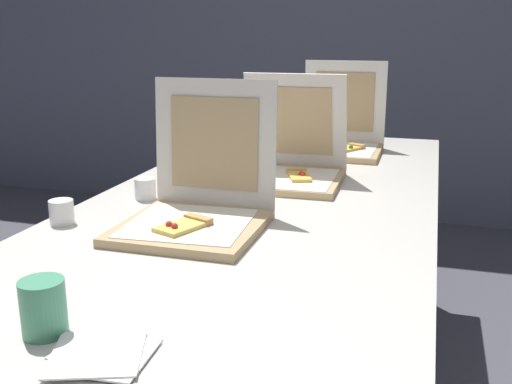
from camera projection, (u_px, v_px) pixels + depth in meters
The scene contains 11 objects.
wall_back at pixel (365, 15), 3.72m from camera, with size 10.00×0.10×2.60m, color slate.
table at pixel (266, 211), 1.77m from camera, with size 0.97×2.25×0.73m.
pizza_box_front at pixel (196, 208), 1.47m from camera, with size 0.33×0.36×0.36m.
pizza_box_middle at pixel (290, 167), 1.92m from camera, with size 0.34×0.34×0.34m.
pizza_box_back at pixel (339, 140), 2.38m from camera, with size 0.34×0.34×0.36m.
cup_white_near_left at pixel (62, 212), 1.51m from camera, with size 0.06×0.06×0.06m, color white.
cup_white_near_center at pixel (145, 189), 1.73m from camera, with size 0.06×0.06×0.06m, color white.
cup_white_far at pixel (248, 157), 2.15m from camera, with size 0.06×0.06×0.06m, color white.
cup_white_mid at pixel (191, 175), 1.89m from camera, with size 0.06×0.06×0.06m, color white.
cup_printed_front at pixel (43, 308), 0.95m from camera, with size 0.07×0.07×0.09m, color #4C9E75.
napkin_pile at pixel (103, 353), 0.90m from camera, with size 0.17×0.18×0.01m.
Camera 1 is at (0.46, -1.01, 1.21)m, focal length 41.89 mm.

